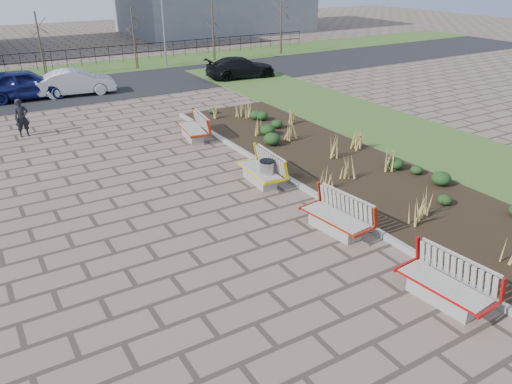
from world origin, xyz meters
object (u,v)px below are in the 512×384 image
litter_bin (267,174)px  pedestrian (22,118)px  bench_b (335,215)px  car_blue (25,84)px  bench_d (192,127)px  bench_a (445,283)px  car_silver (76,82)px  bench_c (260,169)px  car_black (241,67)px  lamp_east (163,22)px

litter_bin → pedestrian: bearing=121.7°
bench_b → litter_bin: bearing=82.5°
car_blue → bench_d: bearing=-152.5°
bench_a → car_silver: size_ratio=0.51×
car_blue → car_silver: bearing=-96.4°
bench_b → car_silver: bearing=90.2°
bench_c → pedestrian: bearing=126.5°
car_black → lamp_east: lamp_east is taller
pedestrian → bench_b: bearing=-72.2°
bench_a → litter_bin: size_ratio=2.37×
car_black → car_silver: bearing=92.1°
bench_a → car_blue: size_ratio=0.44×
litter_bin → car_silver: size_ratio=0.21×
litter_bin → car_silver: 16.19m
bench_c → lamp_east: size_ratio=0.35×
bench_b → car_blue: car_blue is taller
bench_a → bench_d: size_ratio=1.00×
car_blue → car_black: 12.63m
car_blue → pedestrian: bearing=173.7°
lamp_east → car_silver: bearing=-145.1°
pedestrian → car_black: bearing=15.3°
bench_d → car_blue: car_blue is taller
bench_b → bench_d: same height
litter_bin → car_blue: car_blue is taller
bench_b → car_silver: (-2.33, 19.56, 0.20)m
car_silver → lamp_east: size_ratio=0.69×
lamp_east → bench_b: bearing=-101.5°
bench_b → lamp_east: bearing=71.9°
bench_a → lamp_east: (5.00, 28.32, 2.54)m
bench_d → car_silver: 10.54m
bench_a → pedestrian: size_ratio=1.31×
litter_bin → bench_a: bearing=-90.4°
pedestrian → car_blue: size_ratio=0.34×
bench_d → litter_bin: bench_d is taller
bench_d → pedestrian: bearing=154.1°
bench_b → litter_bin: 3.55m
car_blue → car_black: (12.56, -1.24, -0.15)m
bench_c → bench_d: (0.00, 5.37, 0.00)m
litter_bin → car_blue: size_ratio=0.19×
car_blue → lamp_east: size_ratio=0.79×
bench_b → car_silver: size_ratio=0.51×
bench_c → pedestrian: size_ratio=1.31×
bench_b → car_black: size_ratio=0.47×
litter_bin → lamp_east: 21.84m
bench_d → litter_bin: (0.06, -5.74, -0.06)m
car_black → bench_d: bearing=147.7°
litter_bin → lamp_east: size_ratio=0.15×
bench_d → car_blue: 11.76m
lamp_east → pedestrian: bearing=-134.0°
car_silver → car_black: bearing=-87.4°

